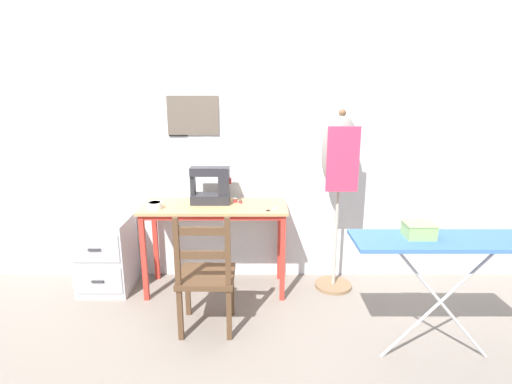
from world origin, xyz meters
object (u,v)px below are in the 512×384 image
at_px(wooden_chair, 206,276).
at_px(storage_box, 419,230).
at_px(thread_spool_mid_table, 240,202).
at_px(fabric_bowl, 155,205).
at_px(scissors, 270,210).
at_px(sewing_machine, 213,186).
at_px(filing_cabinet, 106,254).
at_px(dress_form, 340,164).
at_px(thread_spool_near_machine, 235,201).
at_px(ironing_board, 448,246).

relative_size(wooden_chair, storage_box, 5.00).
xyz_separation_m(thread_spool_mid_table, wooden_chair, (-0.22, -0.66, -0.36)).
height_order(thread_spool_mid_table, wooden_chair, wooden_chair).
height_order(fabric_bowl, scissors, fabric_bowl).
xyz_separation_m(scissors, thread_spool_mid_table, (-0.25, 0.19, 0.01)).
bearing_deg(thread_spool_mid_table, storage_box, -40.11).
bearing_deg(sewing_machine, fabric_bowl, -161.07).
bearing_deg(thread_spool_mid_table, fabric_bowl, -168.11).
relative_size(filing_cabinet, dress_form, 0.41).
height_order(sewing_machine, filing_cabinet, sewing_machine).
bearing_deg(dress_form, thread_spool_mid_table, 178.37).
bearing_deg(filing_cabinet, thread_spool_near_machine, 2.83).
relative_size(sewing_machine, dress_form, 0.22).
relative_size(thread_spool_mid_table, ironing_board, 0.03).
xyz_separation_m(sewing_machine, filing_cabinet, (-0.94, -0.04, -0.60)).
bearing_deg(filing_cabinet, fabric_bowl, -13.44).
distance_m(fabric_bowl, filing_cabinet, 0.69).
height_order(thread_spool_near_machine, dress_form, dress_form).
bearing_deg(sewing_machine, thread_spool_mid_table, -2.95).
bearing_deg(thread_spool_near_machine, sewing_machine, -176.22).
relative_size(thread_spool_mid_table, filing_cabinet, 0.06).
relative_size(scissors, storage_box, 0.58).
bearing_deg(thread_spool_mid_table, dress_form, -1.63).
xyz_separation_m(thread_spool_mid_table, filing_cabinet, (-1.17, -0.03, -0.46)).
bearing_deg(wooden_chair, storage_box, -12.32).
distance_m(scissors, thread_spool_near_machine, 0.36).
bearing_deg(filing_cabinet, storage_box, -21.83).
bearing_deg(ironing_board, sewing_machine, 147.14).
xyz_separation_m(sewing_machine, scissors, (0.48, -0.20, -0.15)).
distance_m(fabric_bowl, wooden_chair, 0.79).
height_order(sewing_machine, scissors, sewing_machine).
xyz_separation_m(fabric_bowl, thread_spool_mid_table, (0.69, 0.15, -0.01)).
relative_size(sewing_machine, scissors, 3.24).
height_order(wooden_chair, filing_cabinet, wooden_chair).
bearing_deg(filing_cabinet, dress_form, 0.23).
bearing_deg(scissors, ironing_board, -36.76).
relative_size(thread_spool_near_machine, thread_spool_mid_table, 1.12).
xyz_separation_m(wooden_chair, filing_cabinet, (-0.94, 0.63, -0.10)).
relative_size(sewing_machine, thread_spool_mid_table, 9.52).
relative_size(sewing_machine, thread_spool_near_machine, 8.54).
bearing_deg(dress_form, ironing_board, -63.24).
bearing_deg(thread_spool_mid_table, ironing_board, -36.93).
height_order(scissors, storage_box, storage_box).
height_order(dress_form, ironing_board, dress_form).
relative_size(wooden_chair, dress_form, 0.58).
height_order(wooden_chair, storage_box, storage_box).
height_order(sewing_machine, wooden_chair, sewing_machine).
height_order(scissors, ironing_board, ironing_board).
xyz_separation_m(filing_cabinet, ironing_board, (2.47, -0.95, 0.47)).
bearing_deg(fabric_bowl, thread_spool_near_machine, 14.73).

